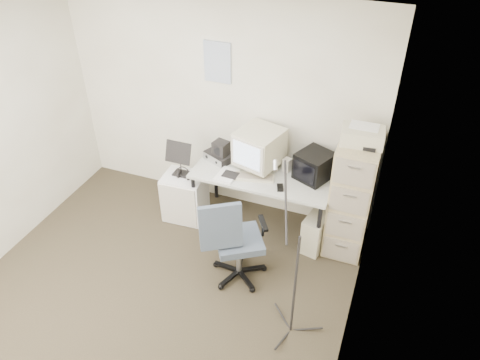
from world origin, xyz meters
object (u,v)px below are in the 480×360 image
(desk, at_px, (263,200))
(office_chair, at_px, (239,239))
(filing_cabinet, at_px, (352,196))
(side_cart, at_px, (185,197))

(desk, distance_m, office_chair, 0.83)
(filing_cabinet, distance_m, desk, 0.99)
(desk, xyz_separation_m, office_chair, (0.03, -0.82, 0.13))
(filing_cabinet, xyz_separation_m, desk, (-0.95, -0.03, -0.29))
(filing_cabinet, height_order, side_cart, filing_cabinet)
(desk, distance_m, side_cart, 0.90)
(office_chair, relative_size, side_cart, 1.73)
(filing_cabinet, distance_m, side_cart, 1.88)
(filing_cabinet, relative_size, side_cart, 2.29)
(filing_cabinet, bearing_deg, side_cart, -173.87)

